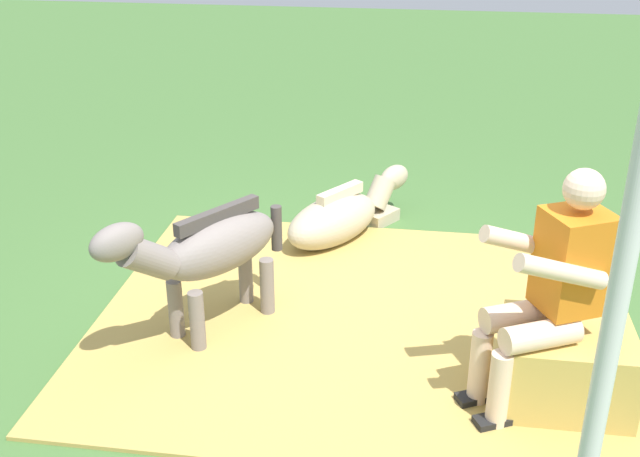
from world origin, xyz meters
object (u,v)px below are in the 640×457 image
object	(u,v)px
pony_standing	(208,250)
tent_pole_left	(596,414)
person_seated	(550,285)
soda_bottle	(626,344)
pony_lying	(342,216)
hay_bale	(567,367)

from	to	relation	value
pony_standing	tent_pole_left	distance (m)	2.82
person_seated	soda_bottle	size ratio (longest dim) A/B	5.15
pony_lying	tent_pole_left	distance (m)	3.87
pony_lying	tent_pole_left	size ratio (longest dim) A/B	0.51
person_seated	pony_standing	size ratio (longest dim) A/B	1.12
soda_bottle	person_seated	bearing A→B (deg)	40.71
pony_lying	person_seated	bearing A→B (deg)	123.83
hay_bale	pony_standing	xyz separation A→B (m)	(2.03, -0.39, 0.34)
soda_bottle	pony_standing	bearing A→B (deg)	0.73
hay_bale	pony_lying	xyz separation A→B (m)	(1.41, -1.83, -0.03)
soda_bottle	tent_pole_left	distance (m)	2.51
person_seated	pony_lying	distance (m)	2.33
tent_pole_left	person_seated	bearing A→B (deg)	-94.57
person_seated	pony_lying	xyz separation A→B (m)	(1.26, -1.88, -0.53)
hay_bale	pony_standing	size ratio (longest dim) A/B	0.55
pony_standing	pony_lying	bearing A→B (deg)	-113.21
hay_bale	soda_bottle	distance (m)	0.59
pony_standing	soda_bottle	bearing A→B (deg)	-179.27
pony_standing	hay_bale	bearing A→B (deg)	169.02
hay_bale	person_seated	xyz separation A→B (m)	(0.15, 0.05, 0.50)
person_seated	soda_bottle	bearing A→B (deg)	-139.29
soda_bottle	tent_pole_left	size ratio (longest dim) A/B	0.10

